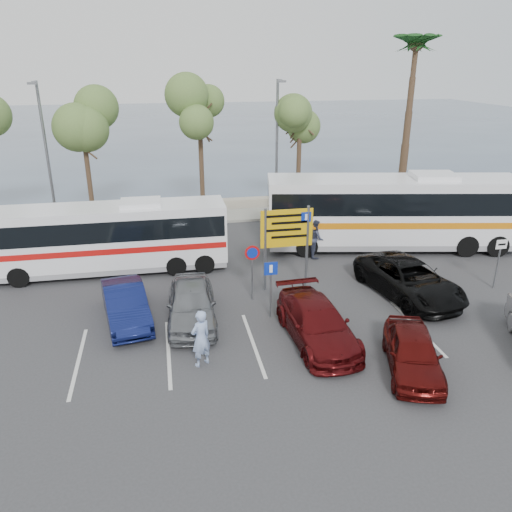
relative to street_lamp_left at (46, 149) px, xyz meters
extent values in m
plane|color=#343336|center=(10.00, -13.52, -4.60)|extent=(120.00, 120.00, 0.00)
cube|color=gray|center=(10.00, 0.48, -4.52)|extent=(44.00, 2.40, 0.15)
cube|color=#ABA089|center=(10.00, 2.48, -4.30)|extent=(48.00, 0.80, 0.60)
plane|color=#3C4A60|center=(10.00, 46.48, -4.59)|extent=(140.00, 140.00, 0.00)
cylinder|color=#382619|center=(2.00, 0.48, -1.93)|extent=(0.28, 0.28, 5.04)
cylinder|color=#382619|center=(8.50, 0.48, -1.65)|extent=(0.28, 0.28, 5.60)
cylinder|color=#382619|center=(14.50, 0.48, -1.86)|extent=(0.28, 0.28, 5.18)
cylinder|color=#382619|center=(21.50, 0.48, 0.55)|extent=(0.48, 0.48, 10.00)
cylinder|color=slate|center=(0.00, 0.08, -0.45)|extent=(0.16, 0.16, 8.00)
cylinder|color=slate|center=(0.00, -0.37, 3.50)|extent=(0.12, 0.90, 0.12)
cube|color=slate|center=(0.00, -0.87, 3.45)|extent=(0.45, 0.25, 0.12)
cylinder|color=slate|center=(13.00, 0.08, -0.45)|extent=(0.16, 0.16, 8.00)
cylinder|color=slate|center=(13.00, -0.37, 3.50)|extent=(0.12, 0.90, 0.12)
cube|color=slate|center=(13.00, -0.87, 3.45)|extent=(0.45, 0.25, 0.12)
cylinder|color=slate|center=(10.10, -10.32, -2.80)|extent=(0.12, 0.12, 3.60)
cylinder|color=slate|center=(11.90, -10.32, -2.80)|extent=(0.12, 0.12, 3.60)
cube|color=#DAA40B|center=(11.00, -10.32, -1.90)|extent=(2.20, 0.06, 1.60)
cube|color=#0C2699|center=(11.80, -10.36, -1.45)|extent=(0.42, 0.01, 0.42)
cylinder|color=slate|center=(9.40, -11.12, -3.50)|extent=(0.07, 0.07, 2.20)
cylinder|color=#B20C0C|center=(9.40, -11.15, -2.55)|extent=(0.60, 0.03, 0.60)
cylinder|color=slate|center=(9.80, -12.72, -3.50)|extent=(0.07, 0.07, 2.20)
cube|color=#0C2699|center=(9.80, -12.74, -2.60)|extent=(0.50, 0.03, 0.50)
cylinder|color=slate|center=(19.80, -12.02, -3.50)|extent=(0.07, 0.07, 2.20)
cube|color=white|center=(19.80, -12.04, -2.60)|extent=(0.50, 0.03, 0.40)
cube|color=white|center=(3.50, -7.02, -2.80)|extent=(10.65, 2.30, 2.62)
cube|color=black|center=(3.50, -7.02, -2.34)|extent=(10.43, 2.34, 0.93)
cube|color=#B6100E|center=(3.50, -7.02, -3.22)|extent=(10.54, 2.33, 0.27)
cube|color=gray|center=(3.50, -7.02, -4.11)|extent=(10.54, 2.28, 0.49)
cube|color=white|center=(3.50, -7.02, -1.39)|extent=(1.78, 1.43, 0.21)
cube|color=white|center=(17.50, -6.57, -2.47)|extent=(12.90, 4.96, 3.10)
cube|color=black|center=(17.50, -6.57, -1.92)|extent=(12.66, 4.96, 1.10)
cube|color=orange|center=(17.50, -6.57, -2.97)|extent=(12.79, 4.97, 0.32)
cube|color=gray|center=(17.50, -6.57, -4.02)|extent=(12.78, 4.91, 0.58)
cube|color=white|center=(17.50, -6.57, -0.79)|extent=(2.38, 2.04, 0.25)
imported|color=slate|center=(6.85, -12.52, -3.85)|extent=(2.01, 4.49, 1.50)
imported|color=#10194F|center=(4.45, -12.02, -3.91)|extent=(2.15, 4.36, 1.37)
imported|color=#510D0F|center=(11.00, -14.73, -3.91)|extent=(2.19, 4.85, 1.38)
imported|color=#4E0C0B|center=(13.40, -17.02, -3.94)|extent=(2.68, 4.16, 1.32)
imported|color=black|center=(15.80, -12.02, -3.86)|extent=(3.30, 5.66, 1.48)
imported|color=#95ACD9|center=(6.94, -15.44, -3.63)|extent=(0.84, 0.76, 1.93)
imported|color=#32374C|center=(13.34, -7.02, -3.62)|extent=(0.79, 0.99, 1.96)
camera|label=1|loc=(6.04, -29.20, 4.53)|focal=35.00mm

